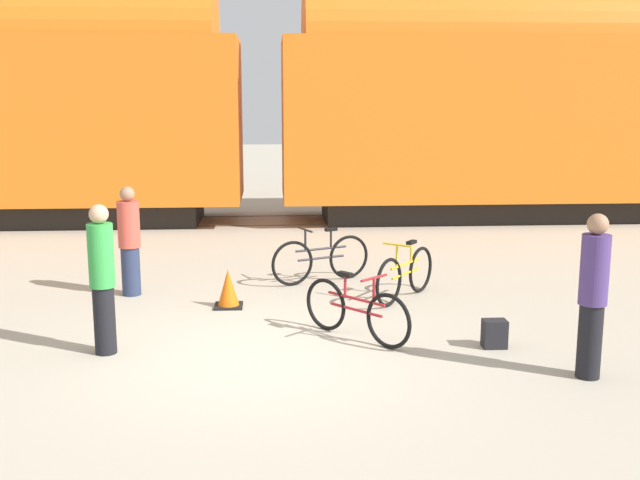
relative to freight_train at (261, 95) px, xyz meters
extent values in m
plane|color=#B2A893|center=(0.00, -9.64, -3.00)|extent=(80.00, 80.00, 0.00)
cube|color=black|center=(6.79, 0.00, -2.72)|extent=(10.57, 2.15, 0.55)
cube|color=orange|center=(6.79, 0.00, -0.57)|extent=(12.58, 2.86, 3.75)
cylinder|color=orange|center=(6.79, 0.00, 1.30)|extent=(11.57, 2.72, 2.72)
cube|color=#4C4238|center=(0.00, -0.72, -2.99)|extent=(65.32, 0.07, 0.01)
cube|color=#4C4238|center=(0.00, 0.72, -2.99)|extent=(65.32, 0.07, 0.01)
torus|color=black|center=(1.59, -9.53, -2.66)|extent=(0.49, 0.54, 0.68)
torus|color=black|center=(0.89, -8.76, -2.66)|extent=(0.49, 0.54, 0.68)
cylinder|color=#A31E23|center=(1.24, -9.14, -2.49)|extent=(0.64, 0.70, 0.04)
cylinder|color=#A31E23|center=(1.24, -9.14, -2.63)|extent=(0.58, 0.64, 0.04)
cylinder|color=#A31E23|center=(1.12, -9.01, -2.35)|extent=(0.04, 0.04, 0.28)
cube|color=black|center=(1.12, -9.01, -2.21)|extent=(0.19, 0.20, 0.05)
cylinder|color=#A31E23|center=(1.43, -9.35, -2.33)|extent=(0.04, 0.04, 0.31)
cylinder|color=#A31E23|center=(1.43, -9.35, -2.17)|extent=(0.36, 0.33, 0.03)
torus|color=black|center=(1.87, -7.73, -2.64)|extent=(0.48, 0.59, 0.71)
torus|color=black|center=(2.48, -6.96, -2.64)|extent=(0.48, 0.59, 0.71)
cylinder|color=gold|center=(2.18, -7.34, -2.46)|extent=(0.57, 0.70, 0.04)
cylinder|color=gold|center=(2.18, -7.34, -2.61)|extent=(0.52, 0.64, 0.04)
cylinder|color=gold|center=(2.28, -7.21, -2.31)|extent=(0.04, 0.04, 0.30)
cube|color=black|center=(2.28, -7.21, -2.17)|extent=(0.19, 0.21, 0.05)
cylinder|color=gold|center=(2.01, -7.55, -2.30)|extent=(0.04, 0.04, 0.33)
cylinder|color=gold|center=(2.01, -7.55, -2.13)|extent=(0.38, 0.31, 0.03)
torus|color=black|center=(0.53, -6.43, -2.64)|extent=(0.68, 0.34, 0.72)
torus|color=black|center=(1.48, -6.00, -2.64)|extent=(0.68, 0.34, 0.72)
cylinder|color=black|center=(1.01, -6.21, -2.45)|extent=(0.84, 0.41, 0.04)
cylinder|color=black|center=(1.01, -6.21, -2.60)|extent=(0.77, 0.37, 0.04)
cylinder|color=black|center=(1.17, -6.14, -2.30)|extent=(0.04, 0.04, 0.30)
cube|color=black|center=(1.17, -6.14, -2.15)|extent=(0.22, 0.16, 0.05)
cylinder|color=black|center=(0.75, -6.33, -2.28)|extent=(0.04, 0.04, 0.34)
cylinder|color=black|center=(0.75, -6.33, -2.11)|extent=(0.22, 0.43, 0.03)
cylinder|color=#283351|center=(-1.91, -6.83, -2.63)|extent=(0.28, 0.28, 0.74)
cylinder|color=#CC4C3D|center=(-1.91, -6.83, -1.91)|extent=(0.33, 0.33, 0.69)
sphere|color=#A37556|center=(-1.91, -6.83, -1.46)|extent=(0.22, 0.22, 0.22)
cylinder|color=black|center=(-1.73, -9.48, -2.60)|extent=(0.25, 0.25, 0.80)
cylinder|color=green|center=(-1.73, -9.48, -1.83)|extent=(0.29, 0.29, 0.74)
sphere|color=tan|center=(-1.73, -9.48, -1.35)|extent=(0.22, 0.22, 0.22)
cylinder|color=black|center=(3.57, -10.60, -2.59)|extent=(0.25, 0.25, 0.81)
cylinder|color=#473370|center=(3.57, -10.60, -1.82)|extent=(0.30, 0.30, 0.74)
sphere|color=#A37556|center=(3.57, -10.60, -1.34)|extent=(0.22, 0.22, 0.22)
cube|color=black|center=(2.86, -9.58, -2.83)|extent=(0.28, 0.20, 0.34)
cube|color=black|center=(-0.41, -7.59, -2.98)|extent=(0.40, 0.40, 0.03)
cone|color=orange|center=(-0.41, -7.59, -2.72)|extent=(0.32, 0.32, 0.55)
camera|label=1|loc=(0.22, -17.98, -0.06)|focal=42.00mm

